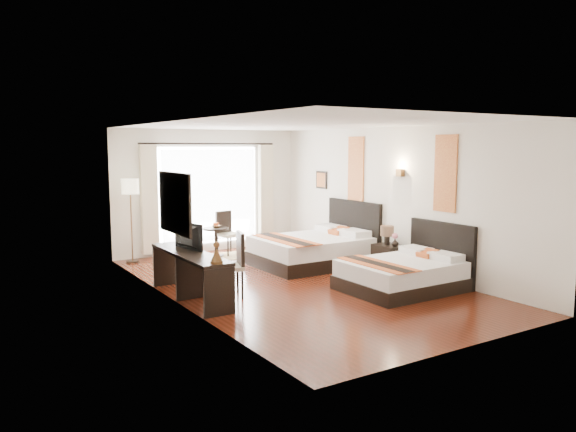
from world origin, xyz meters
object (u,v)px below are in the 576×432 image
side_table (216,242)px  window_chair (229,241)px  table_lamp (387,233)px  floor_lamp (130,192)px  nightstand (389,259)px  fruit_bowl (216,227)px  bed_near (405,273)px  console_desk (190,276)px  desk_chair (229,277)px  television (184,236)px  bed_far (315,249)px  vase (395,245)px

side_table → window_chair: 0.37m
table_lamp → floor_lamp: floor_lamp is taller
nightstand → floor_lamp: floor_lamp is taller
fruit_bowl → nightstand: bearing=-56.9°
bed_near → console_desk: (-3.32, 1.38, 0.09)m
nightstand → bed_near: bearing=-120.4°
desk_chair → floor_lamp: (-0.51, 3.50, 1.17)m
television → bed_far: bearing=-86.1°
nightstand → television: 4.04m
floor_lamp → side_table: size_ratio=2.73×
vase → side_table: (-2.10, 3.44, -0.25)m
console_desk → window_chair: bearing=54.4°
desk_chair → fruit_bowl: size_ratio=5.33×
vase → console_desk: size_ratio=0.07×
side_table → bed_far: bearing=-54.1°
console_desk → window_chair: (2.18, 3.04, -0.08)m
fruit_bowl → television: bearing=-124.0°
television → window_chair: size_ratio=0.79×
desk_chair → window_chair: bearing=-99.2°
fruit_bowl → floor_lamp: bearing=169.0°
desk_chair → floor_lamp: size_ratio=0.60×
table_lamp → bed_near: bearing=-118.3°
side_table → nightstand: bearing=-56.7°
bed_far → nightstand: bearing=-60.6°
fruit_bowl → vase: bearing=-58.8°
nightstand → table_lamp: size_ratio=1.39×
television → desk_chair: 0.98m
nightstand → desk_chair: desk_chair is taller
nightstand → table_lamp: (-0.02, 0.06, 0.51)m
nightstand → table_lamp: bearing=107.8°
bed_near → floor_lamp: floor_lamp is taller
vase → desk_chair: desk_chair is taller
vase → fruit_bowl: size_ratio=0.74×
fruit_bowl → window_chair: window_chair is taller
nightstand → bed_far: bearing=119.4°
bed_far → floor_lamp: bearing=144.6°
vase → television: size_ratio=0.19×
console_desk → side_table: size_ratio=3.42×
vase → window_chair: 3.94m
floor_lamp → fruit_bowl: (1.77, -0.34, -0.82)m
table_lamp → vase: table_lamp is taller
bed_far → vase: (0.74, -1.57, 0.25)m
console_desk → desk_chair: desk_chair is taller
television → side_table: size_ratio=1.19×
desk_chair → window_chair: 3.62m
nightstand → vase: 0.35m
table_lamp → television: television is taller
table_lamp → side_table: table_lamp is taller
console_desk → fruit_bowl: console_desk is taller
television → desk_chair: bearing=-141.0°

